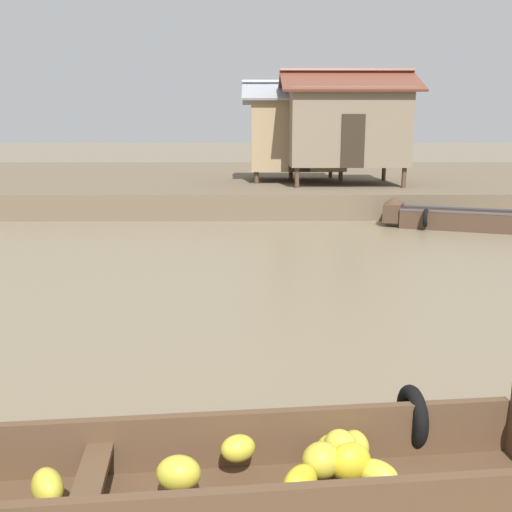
% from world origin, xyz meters
% --- Properties ---
extents(ground_plane, '(300.00, 300.00, 0.00)m').
position_xyz_m(ground_plane, '(0.00, 10.00, 0.00)').
color(ground_plane, '#7A6B51').
extents(riverbank_strip, '(160.00, 20.00, 0.81)m').
position_xyz_m(riverbank_strip, '(0.00, 27.77, 0.41)').
color(riverbank_strip, brown).
rests_on(riverbank_strip, ground).
extents(banana_boat, '(5.69, 2.05, 0.95)m').
position_xyz_m(banana_boat, '(0.55, 3.67, 0.32)').
color(banana_boat, brown).
rests_on(banana_boat, ground).
extents(fishing_skiff_distant, '(5.37, 2.81, 0.85)m').
position_xyz_m(fishing_skiff_distant, '(7.19, 16.02, 0.29)').
color(fishing_skiff_distant, '#473323').
rests_on(fishing_skiff_distant, ground).
extents(stilt_house_left, '(4.28, 3.67, 3.87)m').
position_xyz_m(stilt_house_left, '(2.50, 23.28, 2.70)').
color(stilt_house_left, '#4C3826').
rests_on(stilt_house_left, riverbank_strip).
extents(stilt_house_mid_left, '(4.83, 3.96, 4.13)m').
position_xyz_m(stilt_house_mid_left, '(4.16, 21.66, 2.93)').
color(stilt_house_mid_left, '#4C3826').
rests_on(stilt_house_mid_left, riverbank_strip).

